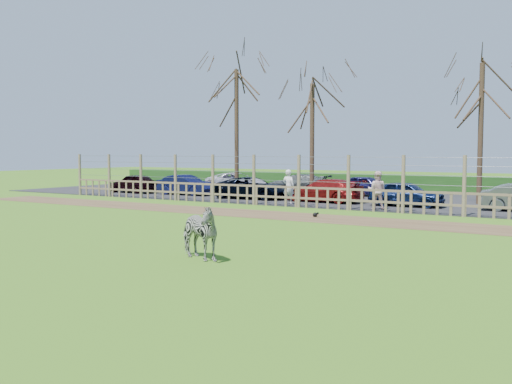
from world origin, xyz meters
The scene contains 20 objects.
ground centered at (0.00, 0.00, 0.00)m, with size 120.00×120.00×0.00m, color olive.
dirt_strip centered at (0.00, 4.50, 0.01)m, with size 34.00×2.80×0.01m, color brown.
asphalt centered at (0.00, 14.50, 0.02)m, with size 44.00×13.00×0.04m, color #232326.
hedge centered at (0.00, 21.50, 0.55)m, with size 46.00×2.00×1.10m, color #1E4716.
fence centered at (0.00, 8.00, 0.80)m, with size 30.16×0.16×2.50m.
tree_left centered at (-6.50, 12.50, 5.62)m, with size 4.80×4.80×7.88m.
tree_mid centered at (-2.00, 13.50, 4.87)m, with size 4.80×4.80×6.83m.
tree_right centered at (7.00, 14.00, 5.24)m, with size 4.80×4.80×7.35m.
zebra centered at (3.92, -5.01, 0.68)m, with size 0.74×1.62×1.37m, color gray.
visitor_a centered at (-0.99, 8.82, 0.90)m, with size 0.63×0.41×1.72m, color silver.
visitor_b centered at (3.57, 8.76, 0.90)m, with size 0.84×0.65×1.72m, color beige.
crow centered at (2.43, 4.75, 0.10)m, with size 0.26×0.19×0.21m.
car_0 centered at (-13.29, 10.86, 0.64)m, with size 1.42×3.52×1.20m, color black.
car_1 centered at (-9.30, 11.14, 0.64)m, with size 1.27×3.64×1.20m, color #0F1440.
car_2 centered at (-4.33, 10.80, 0.64)m, with size 1.99×4.32×1.20m, color black.
car_3 centered at (-0.02, 10.98, 0.64)m, with size 1.68×4.13×1.20m, color maroon.
car_4 centered at (4.32, 10.83, 0.64)m, with size 1.42×3.52×1.20m, color #0E1C44.
car_8 centered at (-8.82, 16.03, 0.64)m, with size 1.99×4.32×1.20m, color silver.
car_9 centered at (-4.11, 15.72, 0.64)m, with size 1.68×4.13×1.20m, color slate.
car_10 centered at (0.37, 16.01, 0.64)m, with size 1.42×3.52×1.20m, color #1B1A50.
Camera 1 is at (12.34, -15.97, 2.62)m, focal length 40.00 mm.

